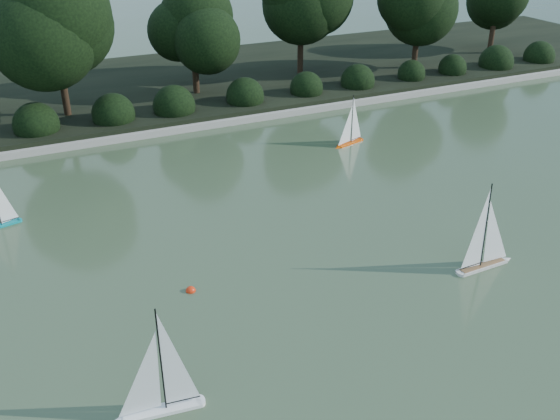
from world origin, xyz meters
The scene contains 9 objects.
ground centered at (0.00, 0.00, 0.00)m, with size 80.00×80.00×0.00m, color #304328.
pond_coping centered at (0.00, 9.00, 0.09)m, with size 40.00×0.35×0.18m, color gray.
far_bank centered at (0.00, 13.00, 0.15)m, with size 40.00×8.00×0.30m, color black.
tree_line centered at (1.23, 11.44, 2.64)m, with size 26.31×3.93×4.39m.
shrub_hedge centered at (0.00, 9.90, 0.45)m, with size 29.10×1.10×1.10m.
sailboat_white_a centered at (-3.64, -0.99, 0.27)m, with size 1.26×0.34×1.72m.
sailboat_white_b centered at (2.70, -0.03, 0.27)m, with size 1.29×0.25×1.76m.
sailboat_orange centered at (3.48, 6.18, 0.22)m, with size 1.02×0.43×1.41m.
race_buoy centered at (-2.38, 1.46, 0.00)m, with size 0.17×0.17×0.17m, color red.
Camera 1 is at (-4.68, -7.08, 6.09)m, focal length 40.00 mm.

